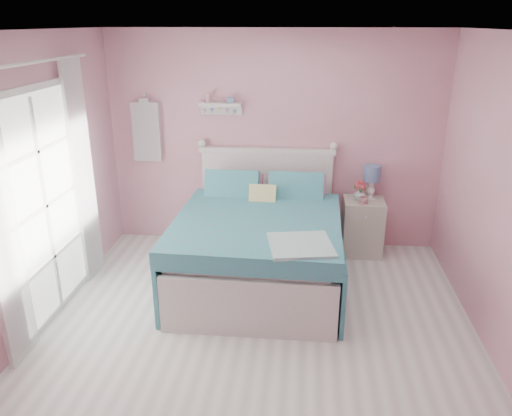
% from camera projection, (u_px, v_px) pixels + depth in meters
% --- Properties ---
extents(floor, '(4.50, 4.50, 0.00)m').
position_uv_depth(floor, '(254.00, 345.00, 4.37)').
color(floor, beige).
rests_on(floor, ground).
extents(room_shell, '(4.50, 4.50, 4.50)m').
position_uv_depth(room_shell, '(254.00, 172.00, 3.82)').
color(room_shell, '#C37C85').
rests_on(room_shell, floor).
extents(bed, '(1.72, 2.14, 1.23)m').
position_uv_depth(bed, '(259.00, 245.00, 5.34)').
color(bed, silver).
rests_on(bed, floor).
extents(nightstand, '(0.47, 0.46, 0.68)m').
position_uv_depth(nightstand, '(362.00, 227.00, 6.01)').
color(nightstand, beige).
rests_on(nightstand, floor).
extents(table_lamp, '(0.20, 0.20, 0.40)m').
position_uv_depth(table_lamp, '(372.00, 176.00, 5.86)').
color(table_lamp, white).
rests_on(table_lamp, nightstand).
extents(vase, '(0.18, 0.18, 0.15)m').
position_uv_depth(vase, '(360.00, 194.00, 5.88)').
color(vase, silver).
rests_on(vase, nightstand).
extents(teacup, '(0.12, 0.12, 0.08)m').
position_uv_depth(teacup, '(364.00, 200.00, 5.77)').
color(teacup, '#CA878D').
rests_on(teacup, nightstand).
extents(roses, '(0.14, 0.11, 0.12)m').
position_uv_depth(roses, '(360.00, 185.00, 5.84)').
color(roses, '#CC4550').
rests_on(roses, vase).
extents(wall_shelf, '(0.50, 0.15, 0.25)m').
position_uv_depth(wall_shelf, '(221.00, 106.00, 5.86)').
color(wall_shelf, silver).
rests_on(wall_shelf, room_shell).
extents(hanging_dress, '(0.34, 0.03, 0.72)m').
position_uv_depth(hanging_dress, '(146.00, 132.00, 6.06)').
color(hanging_dress, white).
rests_on(hanging_dress, room_shell).
extents(french_door, '(0.04, 1.32, 2.16)m').
position_uv_depth(french_door, '(45.00, 207.00, 4.55)').
color(french_door, silver).
rests_on(french_door, floor).
extents(curtain_near, '(0.04, 0.40, 2.32)m').
position_uv_depth(curtain_near, '(1.00, 228.00, 3.82)').
color(curtain_near, white).
rests_on(curtain_near, floor).
extents(curtain_far, '(0.04, 0.40, 2.32)m').
position_uv_depth(curtain_far, '(83.00, 173.00, 5.21)').
color(curtain_far, white).
rests_on(curtain_far, floor).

